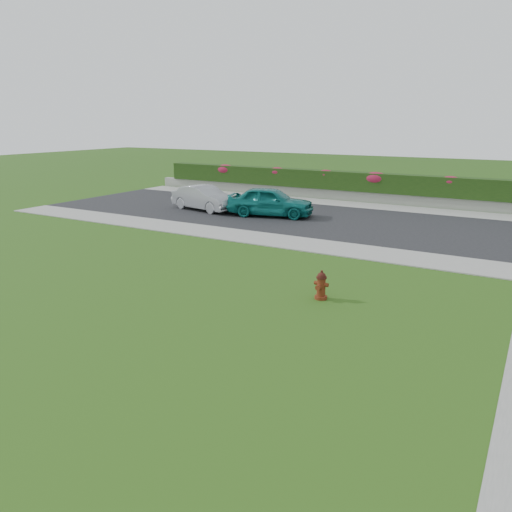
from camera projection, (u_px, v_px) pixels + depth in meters
The scene contains 14 objects.
ground at pixel (199, 338), 11.04m from camera, with size 120.00×120.00×0.00m, color black.
street_far at pixel (284, 215), 25.15m from camera, with size 26.00×8.00×0.04m, color black.
sidewalk_far at pixel (210, 232), 21.45m from camera, with size 24.00×2.00×0.04m, color gray.
sidewalk_beyond at pixel (390, 208), 27.39m from camera, with size 34.00×2.00×0.04m, color gray.
retaining_wall at pixel (397, 199), 28.57m from camera, with size 34.00×0.40×0.60m, color gray.
hedge at pixel (399, 184), 28.43m from camera, with size 32.00×0.90×1.10m, color black.
fire_hydrant at pixel (321, 285), 13.35m from camera, with size 0.41×0.39×0.80m.
sedan_teal at pixel (270, 202), 24.74m from camera, with size 1.71×4.26×1.45m, color #0E6A66.
sedan_silver at pixel (204, 198), 26.43m from camera, with size 1.36×3.91×1.29m, color #9C9DA3.
flower_clump_a at pixel (226, 169), 33.96m from camera, with size 1.36×0.87×0.68m, color #AA1D47.
flower_clump_b at pixel (277, 172), 32.03m from camera, with size 1.17×0.75×0.59m, color #AA1D47.
flower_clump_c at pixel (326, 174), 30.41m from camera, with size 1.11×0.71×0.56m, color #AA1D47.
flower_clump_d at pixel (376, 178), 28.93m from camera, with size 1.42×0.91×0.71m, color #AA1D47.
flower_clump_e at pixel (450, 181), 26.93m from camera, with size 1.14×0.73×0.57m, color #AA1D47.
Camera 1 is at (6.20, -8.17, 4.65)m, focal length 35.00 mm.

